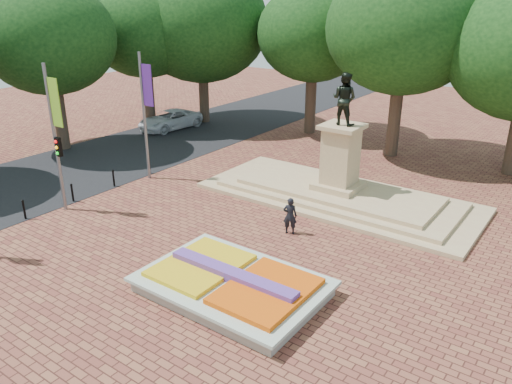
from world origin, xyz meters
TOP-DOWN VIEW (x-y plane):
  - ground at (0.00, 0.00)m, footprint 90.00×90.00m
  - asphalt_street at (-15.00, 5.00)m, footprint 9.00×90.00m
  - flower_bed at (1.03, -2.00)m, footprint 6.30×4.30m
  - monument at (0.00, 8.00)m, footprint 14.00×6.00m
  - tree_row_back at (2.33, 18.00)m, footprint 44.80×8.80m
  - tree_row_street at (-19.50, 4.67)m, footprint 8.40×25.40m
  - banner_poles at (-10.08, -1.31)m, footprint 0.88×11.17m
  - bollard_row at (-10.70, -1.50)m, footprint 0.12×13.12m
  - van at (-17.14, 13.15)m, footprint 2.90×5.40m
  - pedestrian at (0.10, 3.20)m, footprint 0.72×0.62m

SIDE VIEW (x-z plane):
  - ground at x=0.00m, z-range 0.00..0.00m
  - asphalt_street at x=-15.00m, z-range 0.00..0.02m
  - flower_bed at x=1.03m, z-range -0.08..0.83m
  - bollard_row at x=-10.70m, z-range 0.04..1.02m
  - van at x=-17.14m, z-range 0.00..1.44m
  - pedestrian at x=0.10m, z-range 0.00..1.67m
  - monument at x=0.00m, z-range -2.32..4.09m
  - banner_poles at x=-10.08m, z-range 0.38..7.38m
  - tree_row_street at x=-19.50m, z-range 1.40..11.38m
  - tree_row_back at x=2.33m, z-range 1.46..11.89m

